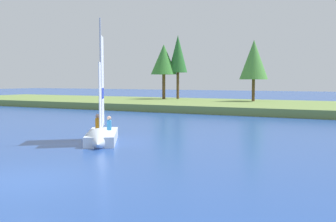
{
  "coord_description": "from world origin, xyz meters",
  "views": [
    {
      "loc": [
        9.14,
        -8.39,
        2.88
      ],
      "look_at": [
        -1.24,
        11.41,
        1.2
      ],
      "focal_mm": 44.39,
      "sensor_mm": 36.0,
      "label": 1
    }
  ],
  "objects_px": {
    "shoreline_tree_midleft": "(178,54)",
    "sailboat": "(101,134)",
    "shoreline_tree_centre": "(254,60)",
    "shoreline_tree_left": "(164,60)"
  },
  "relations": [
    {
      "from": "shoreline_tree_midleft",
      "to": "shoreline_tree_left",
      "type": "bearing_deg",
      "value": -149.89
    },
    {
      "from": "shoreline_tree_midleft",
      "to": "shoreline_tree_centre",
      "type": "relative_size",
      "value": 1.17
    },
    {
      "from": "shoreline_tree_left",
      "to": "sailboat",
      "type": "distance_m",
      "value": 30.44
    },
    {
      "from": "shoreline_tree_left",
      "to": "shoreline_tree_centre",
      "type": "xyz_separation_m",
      "value": [
        10.79,
        -0.41,
        -0.28
      ]
    },
    {
      "from": "shoreline_tree_left",
      "to": "shoreline_tree_midleft",
      "type": "distance_m",
      "value": 1.76
    },
    {
      "from": "shoreline_tree_midleft",
      "to": "sailboat",
      "type": "bearing_deg",
      "value": -70.26
    },
    {
      "from": "shoreline_tree_left",
      "to": "shoreline_tree_midleft",
      "type": "height_order",
      "value": "shoreline_tree_midleft"
    },
    {
      "from": "shoreline_tree_left",
      "to": "sailboat",
      "type": "bearing_deg",
      "value": -67.17
    },
    {
      "from": "shoreline_tree_midleft",
      "to": "sailboat",
      "type": "xyz_separation_m",
      "value": [
        10.24,
        -28.53,
        -5.41
      ]
    },
    {
      "from": "shoreline_tree_centre",
      "to": "sailboat",
      "type": "relative_size",
      "value": 1.06
    }
  ]
}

